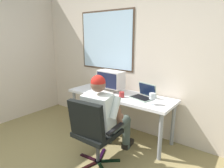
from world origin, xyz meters
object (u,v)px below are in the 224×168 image
at_px(person_seated, 105,115).
at_px(office_chair, 93,129).
at_px(desk, 119,99).
at_px(crt_monitor, 111,80).
at_px(desk_speaker, 98,83).
at_px(laptop, 144,94).
at_px(wine_glass, 152,97).
at_px(coffee_mug, 122,95).

bearing_deg(person_seated, office_chair, -85.33).
xyz_separation_m(desk, crt_monitor, (-0.22, 0.05, 0.29)).
bearing_deg(crt_monitor, desk_speaker, 171.40).
relative_size(person_seated, crt_monitor, 2.50).
bearing_deg(desk_speaker, laptop, -1.82).
xyz_separation_m(crt_monitor, wine_glass, (0.87, -0.19, -0.09)).
bearing_deg(laptop, desk_speaker, 178.18).
relative_size(desk, coffee_mug, 21.13).
bearing_deg(desk_speaker, crt_monitor, -8.60).
distance_m(office_chair, person_seated, 0.29).
bearing_deg(office_chair, person_seated, 94.67).
height_order(laptop, wine_glass, laptop).
relative_size(desk, crt_monitor, 3.78).
relative_size(desk, laptop, 4.65).
bearing_deg(laptop, crt_monitor, -178.22).
bearing_deg(desk, office_chair, -76.50).
height_order(desk, wine_glass, wine_glass).
distance_m(crt_monitor, laptop, 0.65).
bearing_deg(desk_speaker, person_seated, -44.06).
bearing_deg(crt_monitor, coffee_mug, -25.99).
bearing_deg(office_chair, wine_glass, 60.13).
xyz_separation_m(office_chair, crt_monitor, (-0.44, 0.95, 0.41)).
relative_size(desk, desk_speaker, 9.53).
height_order(person_seated, wine_glass, person_seated).
relative_size(crt_monitor, wine_glass, 2.89).
xyz_separation_m(desk, coffee_mug, (0.12, -0.12, 0.12)).
xyz_separation_m(desk, person_seated, (0.19, -0.62, -0.03)).
height_order(desk_speaker, coffee_mug, desk_speaker).
bearing_deg(desk_speaker, desk, -10.08).
height_order(person_seated, desk_speaker, person_seated).
height_order(laptop, desk_speaker, laptop).
bearing_deg(desk, crt_monitor, 167.68).
relative_size(person_seated, laptop, 3.08).
relative_size(crt_monitor, coffee_mug, 5.58).
distance_m(office_chair, coffee_mug, 0.82).
bearing_deg(desk, desk_speaker, 169.92).
height_order(crt_monitor, laptop, crt_monitor).
distance_m(crt_monitor, desk_speaker, 0.36).
height_order(person_seated, coffee_mug, person_seated).
bearing_deg(desk_speaker, office_chair, -52.34).
relative_size(office_chair, coffee_mug, 10.83).
xyz_separation_m(wine_glass, desk_speaker, (-1.21, 0.24, -0.02)).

